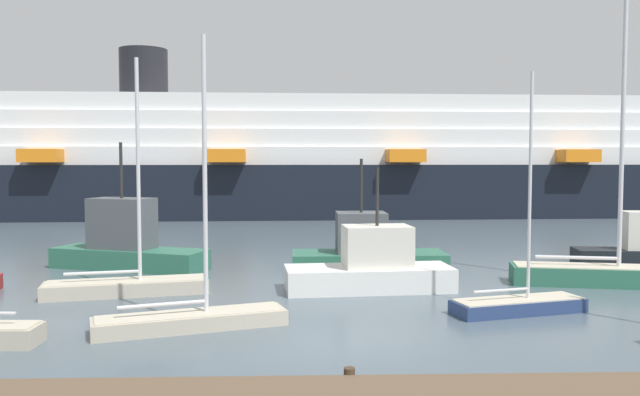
# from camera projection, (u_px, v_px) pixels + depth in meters

# --- Properties ---
(ground_plane) EXTENTS (600.00, 600.00, 0.00)m
(ground_plane) POSITION_uv_depth(u_px,v_px,m) (338.00, 347.00, 17.48)
(ground_plane) COLOR #4C5B66
(sailboat_0) EXTENTS (6.19, 2.75, 8.87)m
(sailboat_0) POSITION_uv_depth(u_px,v_px,m) (127.00, 283.00, 24.24)
(sailboat_0) COLOR #BCB29E
(sailboat_0) RESTS_ON ground_plane
(sailboat_1) EXTENTS (7.38, 3.00, 13.37)m
(sailboat_1) POSITION_uv_depth(u_px,v_px,m) (604.00, 269.00, 26.00)
(sailboat_1) COLOR #2D6B51
(sailboat_1) RESTS_ON ground_plane
(sailboat_2) EXTENTS (5.84, 3.04, 8.78)m
(sailboat_2) POSITION_uv_depth(u_px,v_px,m) (191.00, 315.00, 19.32)
(sailboat_2) COLOR #BCB29E
(sailboat_2) RESTS_ON ground_plane
(sailboat_6) EXTENTS (4.70, 2.42, 7.97)m
(sailboat_6) POSITION_uv_depth(u_px,v_px,m) (519.00, 302.00, 21.35)
(sailboat_6) COLOR navy
(sailboat_6) RESTS_ON ground_plane
(fishing_boat_0) EXTENTS (7.67, 4.45, 5.88)m
(fishing_boat_0) POSITION_uv_depth(u_px,v_px,m) (126.00, 244.00, 29.93)
(fishing_boat_0) COLOR #2D6B51
(fishing_boat_0) RESTS_ON ground_plane
(fishing_boat_1) EXTENTS (6.99, 2.49, 5.12)m
(fishing_boat_1) POSITION_uv_depth(u_px,v_px,m) (366.00, 251.00, 29.41)
(fishing_boat_1) COLOR #2D6B51
(fishing_boat_1) RESTS_ON ground_plane
(fishing_boat_3) EXTENTS (6.64, 2.84, 4.78)m
(fishing_boat_3) POSITION_uv_depth(u_px,v_px,m) (372.00, 267.00, 25.03)
(fishing_boat_3) COLOR white
(fishing_boat_3) RESTS_ON ground_plane
(channel_buoy_0) EXTENTS (0.58, 0.58, 1.64)m
(channel_buoy_0) POSITION_uv_depth(u_px,v_px,m) (91.00, 255.00, 32.29)
(channel_buoy_0) COLOR orange
(channel_buoy_0) RESTS_ON ground_plane
(cruise_ship) EXTENTS (84.49, 15.45, 14.89)m
(cruise_ship) POSITION_uv_depth(u_px,v_px,m) (311.00, 163.00, 58.95)
(cruise_ship) COLOR black
(cruise_ship) RESTS_ON ground_plane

